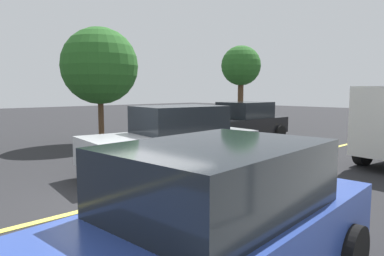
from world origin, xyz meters
TOP-DOWN VIEW (x-y plane):
  - ground_plane at (0.00, 0.00)m, footprint 80.00×80.00m
  - lane_marking_centre at (3.00, 0.00)m, footprint 28.00×0.16m
  - car_blue_crossing at (-1.29, -3.39)m, footprint 4.49×2.20m
  - car_silver_near_curb at (2.23, 1.18)m, footprint 4.69×2.44m
  - car_black_mid_road at (7.93, 3.43)m, footprint 3.98×2.22m
  - tree_left_verge at (12.72, 7.37)m, footprint 2.30×2.30m
  - tree_centre_verge at (3.26, 6.77)m, footprint 2.95×2.95m

SIDE VIEW (x-z plane):
  - ground_plane at x=0.00m, z-range 0.00..0.00m
  - lane_marking_centre at x=3.00m, z-range 0.00..0.01m
  - car_blue_crossing at x=-1.29m, z-range 0.01..1.59m
  - car_black_mid_road at x=7.93m, z-range 0.00..1.62m
  - car_silver_near_curb at x=2.23m, z-range 0.00..1.69m
  - tree_centre_verge at x=3.26m, z-range 0.78..5.29m
  - tree_left_verge at x=12.72m, z-range 1.15..5.85m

